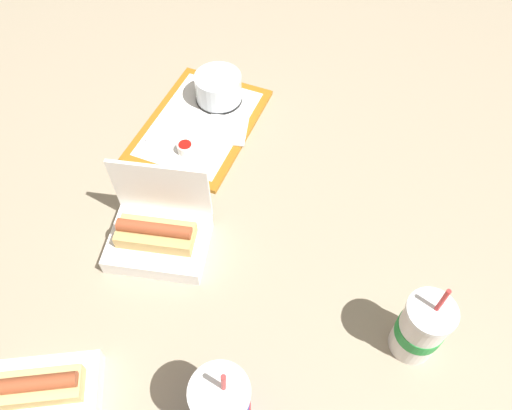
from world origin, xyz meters
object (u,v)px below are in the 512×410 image
object	(u,v)px
clamshell_hotdog_right	(42,396)
soda_cup_left	(421,328)
food_tray	(200,125)
plastic_fork	(160,127)
ketchup_cup	(185,148)
clamshell_hotdog_corner	(158,235)
cake_container	(218,89)
soda_cup_front	(222,406)

from	to	relation	value
clamshell_hotdog_right	soda_cup_left	distance (m)	0.67
food_tray	plastic_fork	world-z (taller)	plastic_fork
ketchup_cup	food_tray	bearing A→B (deg)	-0.32
food_tray	plastic_fork	size ratio (longest dim) A/B	3.62
clamshell_hotdog_right	clamshell_hotdog_corner	bearing A→B (deg)	-11.22
food_tray	cake_container	bearing A→B (deg)	-12.47
soda_cup_front	clamshell_hotdog_corner	bearing A→B (deg)	38.28
soda_cup_left	clamshell_hotdog_right	bearing A→B (deg)	114.39
plastic_fork	soda_cup_front	bearing A→B (deg)	-135.38
clamshell_hotdog_right	soda_cup_front	world-z (taller)	soda_cup_front
food_tray	ketchup_cup	bearing A→B (deg)	179.68
soda_cup_left	plastic_fork	bearing A→B (deg)	59.21
food_tray	clamshell_hotdog_corner	size ratio (longest dim) A/B	1.79
plastic_fork	soda_cup_left	bearing A→B (deg)	-106.78
clamshell_hotdog_right	soda_cup_front	bearing A→B (deg)	-79.94
food_tray	soda_cup_left	distance (m)	0.73
ketchup_cup	clamshell_hotdog_right	world-z (taller)	clamshell_hotdog_right
food_tray	cake_container	world-z (taller)	cake_container
ketchup_cup	soda_cup_left	world-z (taller)	soda_cup_left
ketchup_cup	soda_cup_left	distance (m)	0.67
clamshell_hotdog_corner	soda_cup_left	xyz separation A→B (m)	(-0.08, -0.54, 0.04)
cake_container	soda_cup_front	xyz separation A→B (m)	(-0.76, -0.25, 0.04)
cake_container	soda_cup_left	bearing A→B (deg)	-134.27
cake_container	plastic_fork	distance (m)	0.19
plastic_fork	clamshell_hotdog_right	xyz separation A→B (m)	(-0.68, -0.06, 0.02)
clamshell_hotdog_corner	soda_cup_left	size ratio (longest dim) A/B	1.03
soda_cup_left	soda_cup_front	size ratio (longest dim) A/B	0.93
clamshell_hotdog_right	clamshell_hotdog_corner	xyz separation A→B (m)	(0.36, -0.07, 0.00)
clamshell_hotdog_right	clamshell_hotdog_corner	distance (m)	0.37
plastic_fork	clamshell_hotdog_corner	xyz separation A→B (m)	(-0.32, -0.13, 0.03)
clamshell_hotdog_right	clamshell_hotdog_corner	size ratio (longest dim) A/B	1.03
ketchup_cup	plastic_fork	xyz separation A→B (m)	(0.06, 0.09, -0.01)
clamshell_hotdog_right	soda_cup_front	xyz separation A→B (m)	(0.06, -0.31, 0.05)
clamshell_hotdog_right	plastic_fork	bearing A→B (deg)	4.77
ketchup_cup	soda_cup_front	bearing A→B (deg)	-153.94
food_tray	ketchup_cup	distance (m)	0.10
plastic_fork	clamshell_hotdog_corner	size ratio (longest dim) A/B	0.49
clamshell_hotdog_right	food_tray	bearing A→B (deg)	-2.84
ketchup_cup	soda_cup_front	size ratio (longest dim) A/B	0.17
ketchup_cup	clamshell_hotdog_corner	size ratio (longest dim) A/B	0.18
ketchup_cup	clamshell_hotdog_corner	xyz separation A→B (m)	(-0.26, -0.04, 0.02)
soda_cup_front	ketchup_cup	bearing A→B (deg)	26.06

